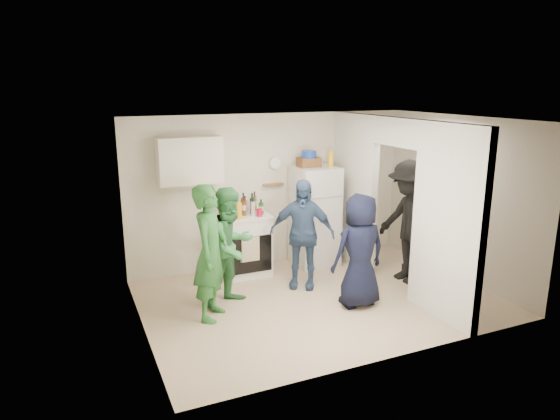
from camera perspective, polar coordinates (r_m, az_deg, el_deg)
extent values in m
plane|color=tan|center=(7.17, 4.47, -10.13)|extent=(4.80, 4.80, 0.00)
plane|color=silver|center=(8.25, -0.92, 2.31)|extent=(4.80, 0.00, 4.80)
plane|color=silver|center=(5.38, 13.28, -4.57)|extent=(4.80, 0.00, 4.80)
plane|color=silver|center=(6.03, -15.88, -2.69)|extent=(0.00, 3.40, 3.40)
plane|color=silver|center=(8.14, 19.74, 1.32)|extent=(0.00, 3.40, 3.40)
plane|color=white|center=(6.55, 4.89, 10.24)|extent=(4.80, 4.80, 0.00)
cube|color=silver|center=(8.27, 8.41, 2.19)|extent=(0.12, 1.20, 2.50)
cube|color=silver|center=(6.56, 18.58, -1.54)|extent=(0.12, 1.20, 2.50)
cube|color=silver|center=(7.21, 13.37, 8.67)|extent=(0.12, 1.00, 0.40)
cube|color=white|center=(7.92, -4.32, -3.95)|extent=(0.81, 0.68, 0.97)
cube|color=silver|center=(7.54, -10.30, 5.61)|extent=(0.95, 0.34, 0.70)
cube|color=silver|center=(8.28, 4.00, -0.69)|extent=(0.68, 0.66, 1.65)
cube|color=brown|center=(8.10, 3.31, 5.48)|extent=(0.35, 0.25, 0.15)
cylinder|color=#163499|center=(8.08, 3.33, 6.39)|extent=(0.24, 0.24, 0.11)
cylinder|color=gold|center=(8.11, 5.83, 5.80)|extent=(0.09, 0.09, 0.25)
cylinder|color=white|center=(8.17, -0.55, 5.40)|extent=(0.22, 0.02, 0.22)
cube|color=olive|center=(8.18, -0.78, 2.93)|extent=(0.35, 0.08, 0.03)
cube|color=black|center=(8.20, 18.92, 4.32)|extent=(0.03, 0.70, 0.80)
cube|color=white|center=(8.19, 18.84, 4.32)|extent=(0.04, 0.76, 0.86)
cube|color=white|center=(8.12, 18.90, 6.74)|extent=(0.04, 0.82, 0.18)
cylinder|color=#FCA615|center=(7.51, -4.71, -0.11)|extent=(0.09, 0.09, 0.25)
cylinder|color=#B30B34|center=(7.66, -2.34, -0.30)|extent=(0.09, 0.09, 0.12)
imported|color=#2A6933|center=(6.38, -7.93, -4.85)|extent=(0.71, 0.77, 1.76)
imported|color=#3A844A|center=(6.76, -5.64, -4.22)|extent=(0.99, 0.92, 1.64)
imported|color=#344A73|center=(7.32, 2.52, -2.74)|extent=(1.02, 0.86, 1.63)
imported|color=black|center=(6.78, 9.09, -4.62)|extent=(0.76, 0.50, 1.56)
imported|color=black|center=(7.75, 14.55, -1.32)|extent=(0.76, 1.24, 1.87)
cylinder|color=brown|center=(7.77, -6.79, 0.53)|extent=(0.08, 0.08, 0.31)
cylinder|color=#1D592C|center=(7.63, -5.51, 0.07)|extent=(0.07, 0.07, 0.24)
cylinder|color=silver|center=(7.87, -5.26, 0.68)|extent=(0.06, 0.06, 0.29)
cylinder|color=#623611|center=(7.71, -4.12, 0.50)|extent=(0.06, 0.06, 0.31)
cylinder|color=#98A4A9|center=(7.94, -4.02, 0.70)|extent=(0.08, 0.08, 0.26)
cylinder|color=#133627|center=(7.81, -3.18, 0.76)|extent=(0.08, 0.08, 0.33)
cylinder|color=olive|center=(7.98, -2.91, 1.01)|extent=(0.07, 0.07, 0.32)
cylinder|color=gray|center=(7.54, -6.22, 0.06)|extent=(0.06, 0.06, 0.29)
cylinder|color=maroon|center=(7.85, -4.21, 0.81)|extent=(0.08, 0.08, 0.33)
cylinder|color=#216025|center=(7.76, -2.18, 0.36)|extent=(0.08, 0.08, 0.24)
cylinder|color=maroon|center=(7.71, -6.18, 0.45)|extent=(0.06, 0.06, 0.31)
cylinder|color=#B1B3C2|center=(7.67, -3.12, 0.40)|extent=(0.07, 0.07, 0.30)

